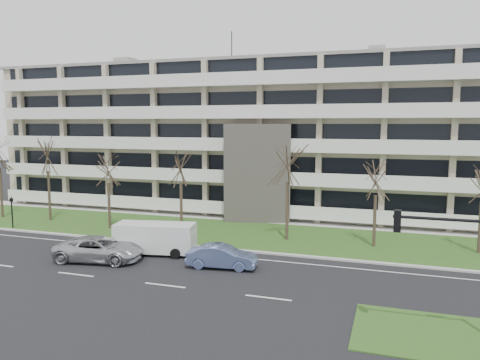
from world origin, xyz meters
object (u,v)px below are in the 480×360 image
(blue_sedan, at_px, (222,256))
(traffic_signal, at_px, (474,261))
(white_van, at_px, (156,236))
(silver_pickup, at_px, (99,249))
(pedestrian_signal, at_px, (12,208))

(blue_sedan, bearing_deg, traffic_signal, -124.51)
(blue_sedan, bearing_deg, white_van, 66.75)
(silver_pickup, relative_size, white_van, 1.00)
(silver_pickup, relative_size, blue_sedan, 1.31)
(blue_sedan, xyz_separation_m, traffic_signal, (13.24, -6.81, 2.92))
(silver_pickup, relative_size, pedestrian_signal, 2.09)
(white_van, xyz_separation_m, traffic_signal, (18.70, -8.37, 2.37))
(silver_pickup, xyz_separation_m, blue_sedan, (8.20, 1.17, -0.08))
(silver_pickup, xyz_separation_m, white_van, (2.74, 2.73, 0.47))
(silver_pickup, bearing_deg, white_van, -54.31)
(blue_sedan, distance_m, traffic_signal, 15.17)
(pedestrian_signal, bearing_deg, white_van, -30.18)
(silver_pickup, distance_m, white_van, 3.90)
(traffic_signal, bearing_deg, white_van, 155.44)
(pedestrian_signal, bearing_deg, traffic_signal, -37.43)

